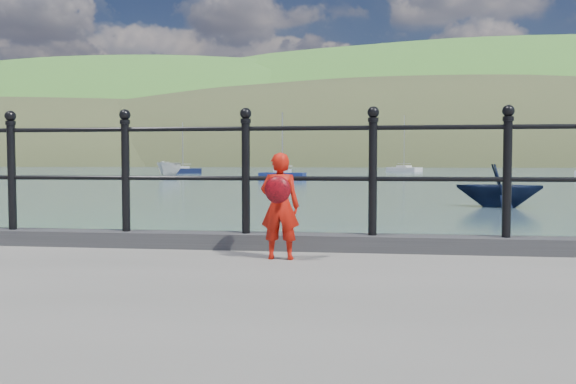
# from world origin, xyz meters

# --- Properties ---
(ground) EXTENTS (600.00, 600.00, 0.00)m
(ground) POSITION_xyz_m (0.00, 0.00, 0.00)
(ground) COLOR #2D4251
(ground) RESTS_ON ground
(kerb) EXTENTS (60.00, 0.30, 0.15)m
(kerb) POSITION_xyz_m (0.00, -0.15, 1.07)
(kerb) COLOR #28282B
(kerb) RESTS_ON quay
(railing) EXTENTS (18.11, 0.11, 1.20)m
(railing) POSITION_xyz_m (0.00, -0.15, 1.82)
(railing) COLOR black
(railing) RESTS_ON kerb
(far_shore) EXTENTS (830.00, 200.00, 156.00)m
(far_shore) POSITION_xyz_m (38.34, 239.41, -22.57)
(far_shore) COLOR #333A21
(far_shore) RESTS_ON ground
(child) EXTENTS (0.34, 0.30, 0.91)m
(child) POSITION_xyz_m (-0.19, -0.73, 1.47)
(child) COLOR red
(child) RESTS_ON quay
(launch_white) EXTENTS (1.85, 4.59, 1.75)m
(launch_white) POSITION_xyz_m (-19.64, 53.97, 0.88)
(launch_white) COLOR silver
(launch_white) RESTS_ON ground
(launch_navy) EXTENTS (3.57, 3.19, 1.70)m
(launch_navy) POSITION_xyz_m (5.62, 18.91, 0.85)
(launch_navy) COLOR black
(launch_navy) RESTS_ON ground
(sailboat_left) EXTENTS (5.19, 3.28, 7.24)m
(sailboat_left) POSITION_xyz_m (-25.12, 75.96, 0.34)
(sailboat_left) COLOR black
(sailboat_left) RESTS_ON ground
(sailboat_deep) EXTENTS (5.64, 5.74, 9.16)m
(sailboat_deep) POSITION_xyz_m (6.01, 93.23, 0.34)
(sailboat_deep) COLOR silver
(sailboat_deep) RESTS_ON ground
(sailboat_port) EXTENTS (4.43, 2.13, 6.43)m
(sailboat_port) POSITION_xyz_m (-7.41, 49.73, 0.34)
(sailboat_port) COLOR navy
(sailboat_port) RESTS_ON ground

